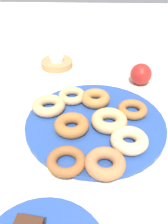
% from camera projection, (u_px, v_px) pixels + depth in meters
% --- Properties ---
extents(ground_plane, '(2.40, 2.40, 0.00)m').
position_uv_depth(ground_plane, '(95.00, 125.00, 0.68)').
color(ground_plane, beige).
extents(donut_plate, '(0.37, 0.37, 0.01)m').
position_uv_depth(donut_plate, '(95.00, 123.00, 0.68)').
color(donut_plate, '#284C9E').
rests_on(donut_plate, ground_plane).
extents(donut_0, '(0.11, 0.11, 0.03)m').
position_uv_depth(donut_0, '(72.00, 125.00, 0.64)').
color(donut_0, '#AD6B33').
rests_on(donut_0, donut_plate).
extents(donut_1, '(0.09, 0.09, 0.03)m').
position_uv_depth(donut_1, '(129.00, 140.00, 0.59)').
color(donut_1, '#EABC84').
rests_on(donut_1, donut_plate).
extents(donut_2, '(0.09, 0.09, 0.02)m').
position_uv_depth(donut_2, '(132.00, 109.00, 0.70)').
color(donut_2, '#AD6B33').
rests_on(donut_2, donut_plate).
extents(donut_3, '(0.12, 0.12, 0.03)m').
position_uv_depth(donut_3, '(49.00, 106.00, 0.70)').
color(donut_3, tan).
rests_on(donut_3, donut_plate).
extents(donut_4, '(0.12, 0.12, 0.03)m').
position_uv_depth(donut_4, '(105.00, 163.00, 0.54)').
color(donut_4, '#B27547').
rests_on(donut_4, donut_plate).
extents(donut_5, '(0.12, 0.12, 0.02)m').
position_uv_depth(donut_5, '(66.00, 161.00, 0.55)').
color(donut_5, '#995B2D').
rests_on(donut_5, donut_plate).
extents(donut_6, '(0.11, 0.11, 0.03)m').
position_uv_depth(donut_6, '(96.00, 98.00, 0.73)').
color(donut_6, '#BC7A3D').
rests_on(donut_6, donut_plate).
extents(donut_7, '(0.12, 0.12, 0.03)m').
position_uv_depth(donut_7, '(109.00, 120.00, 0.65)').
color(donut_7, tan).
rests_on(donut_7, donut_plate).
extents(donut_8, '(0.11, 0.11, 0.02)m').
position_uv_depth(donut_8, '(72.00, 96.00, 0.75)').
color(donut_8, tan).
rests_on(donut_8, donut_plate).
extents(candle_holder, '(0.12, 0.12, 0.02)m').
position_uv_depth(candle_holder, '(57.00, 63.00, 0.94)').
color(candle_holder, tan).
rests_on(candle_holder, ground_plane).
extents(tealight, '(0.05, 0.05, 0.01)m').
position_uv_depth(tealight, '(57.00, 59.00, 0.93)').
color(tealight, silver).
rests_on(tealight, candle_holder).
extents(apple, '(0.07, 0.07, 0.07)m').
position_uv_depth(apple, '(141.00, 74.00, 0.83)').
color(apple, red).
rests_on(apple, ground_plane).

